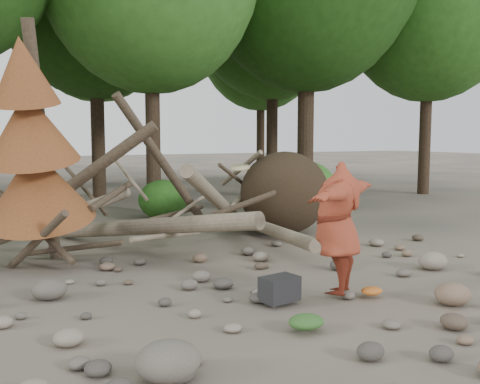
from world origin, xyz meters
name	(u,v)px	position (x,y,z in m)	size (l,w,h in m)	color
ground	(293,296)	(0.00, 0.00, 0.00)	(120.00, 120.00, 0.00)	#514C44
deadfall_pile	(265,196)	(2.02, 4.24, 0.95)	(8.55, 5.24, 3.30)	#332619
dead_conifer	(33,149)	(-3.12, 3.37, 2.11)	(2.06, 2.16, 4.35)	#4C3F30
bush_mid	(163,200)	(0.80, 7.80, 0.56)	(1.40, 1.40, 1.12)	#2C651D
bush_right	(303,187)	(5.00, 7.00, 0.80)	(2.00, 2.00, 1.60)	#377825
frisbee_thrower	(338,228)	(0.49, -0.41, 1.03)	(2.96, 1.81, 1.92)	maroon
backpack	(280,293)	(-0.40, -0.27, 0.17)	(0.51, 0.34, 0.34)	black
cloth_green	(306,326)	(-0.68, -1.32, 0.08)	(0.45, 0.37, 0.17)	#305C25
cloth_orange	(372,294)	(0.94, -0.64, 0.06)	(0.32, 0.26, 0.12)	#C26121
boulder_front_left	(168,361)	(-2.57, -1.74, 0.19)	(0.64, 0.58, 0.39)	#655E54
boulder_front_right	(453,294)	(1.72, -1.40, 0.15)	(0.52, 0.46, 0.31)	#7D634E
boulder_mid_right	(433,261)	(3.04, 0.15, 0.16)	(0.52, 0.47, 0.31)	gray
boulder_mid_left	(49,289)	(-3.19, 1.48, 0.15)	(0.51, 0.46, 0.30)	#5C564E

